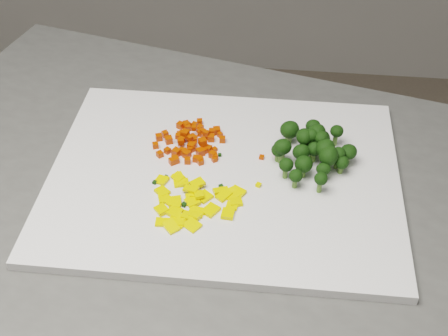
# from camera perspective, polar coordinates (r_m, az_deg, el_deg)

# --- Properties ---
(cutting_board) EXTENTS (0.47, 0.37, 0.01)m
(cutting_board) POSITION_cam_1_polar(r_m,az_deg,el_deg) (0.85, 0.00, -0.83)
(cutting_board) COLOR white
(cutting_board) RESTS_ON counter_block
(carrot_pile) EXTENTS (0.10, 0.10, 0.03)m
(carrot_pile) POSITION_cam_1_polar(r_m,az_deg,el_deg) (0.88, -2.99, 2.91)
(carrot_pile) COLOR #C32A02
(carrot_pile) RESTS_ON cutting_board
(pepper_pile) EXTENTS (0.12, 0.12, 0.02)m
(pepper_pile) POSITION_cam_1_polar(r_m,az_deg,el_deg) (0.80, -3.00, -2.35)
(pepper_pile) COLOR yellow
(pepper_pile) RESTS_ON cutting_board
(broccoli_pile) EXTENTS (0.13, 0.13, 0.06)m
(broccoli_pile) POSITION_cam_1_polar(r_m,az_deg,el_deg) (0.85, 7.66, 2.08)
(broccoli_pile) COLOR black
(broccoli_pile) RESTS_ON cutting_board
(carrot_cube_0) EXTENTS (0.01, 0.01, 0.01)m
(carrot_cube_0) POSITION_cam_1_polar(r_m,az_deg,el_deg) (0.86, -4.45, 0.74)
(carrot_cube_0) COLOR #C32A02
(carrot_cube_0) RESTS_ON carrot_pile
(carrot_cube_1) EXTENTS (0.01, 0.01, 0.01)m
(carrot_cube_1) POSITION_cam_1_polar(r_m,az_deg,el_deg) (0.86, -4.54, 0.87)
(carrot_cube_1) COLOR #C32A02
(carrot_cube_1) RESTS_ON carrot_pile
(carrot_cube_2) EXTENTS (0.01, 0.01, 0.01)m
(carrot_cube_2) POSITION_cam_1_polar(r_m,az_deg,el_deg) (0.90, -0.38, 3.07)
(carrot_cube_2) COLOR #C32A02
(carrot_cube_2) RESTS_ON carrot_pile
(carrot_cube_3) EXTENTS (0.01, 0.01, 0.01)m
(carrot_cube_3) POSITION_cam_1_polar(r_m,az_deg,el_deg) (0.93, -2.25, 4.23)
(carrot_cube_3) COLOR #C32A02
(carrot_cube_3) RESTS_ON carrot_pile
(carrot_cube_4) EXTENTS (0.01, 0.01, 0.01)m
(carrot_cube_4) POSITION_cam_1_polar(r_m,az_deg,el_deg) (0.88, -2.79, 2.07)
(carrot_cube_4) COLOR #C32A02
(carrot_cube_4) RESTS_ON carrot_pile
(carrot_cube_5) EXTENTS (0.01, 0.01, 0.01)m
(carrot_cube_5) POSITION_cam_1_polar(r_m,az_deg,el_deg) (0.86, -2.26, 0.76)
(carrot_cube_5) COLOR #C32A02
(carrot_cube_5) RESTS_ON carrot_pile
(carrot_cube_6) EXTENTS (0.01, 0.01, 0.01)m
(carrot_cube_6) POSITION_cam_1_polar(r_m,az_deg,el_deg) (0.87, -1.05, 1.23)
(carrot_cube_6) COLOR #C32A02
(carrot_cube_6) RESTS_ON carrot_pile
(carrot_cube_7) EXTENTS (0.01, 0.01, 0.01)m
(carrot_cube_7) POSITION_cam_1_polar(r_m,az_deg,el_deg) (0.91, -2.11, 3.23)
(carrot_cube_7) COLOR #C32A02
(carrot_cube_7) RESTS_ON carrot_pile
(carrot_cube_8) EXTENTS (0.01, 0.01, 0.01)m
(carrot_cube_8) POSITION_cam_1_polar(r_m,az_deg,el_deg) (0.90, -3.93, 3.03)
(carrot_cube_8) COLOR #C32A02
(carrot_cube_8) RESTS_ON carrot_pile
(carrot_cube_9) EXTENTS (0.01, 0.01, 0.01)m
(carrot_cube_9) POSITION_cam_1_polar(r_m,az_deg,el_deg) (0.88, -1.84, 2.03)
(carrot_cube_9) COLOR #C32A02
(carrot_cube_9) RESTS_ON carrot_pile
(carrot_cube_10) EXTENTS (0.01, 0.01, 0.01)m
(carrot_cube_10) POSITION_cam_1_polar(r_m,az_deg,el_deg) (0.88, -1.46, 1.77)
(carrot_cube_10) COLOR #C32A02
(carrot_cube_10) RESTS_ON carrot_pile
(carrot_cube_11) EXTENTS (0.01, 0.01, 0.01)m
(carrot_cube_11) POSITION_cam_1_polar(r_m,az_deg,el_deg) (0.92, -2.71, 3.94)
(carrot_cube_11) COLOR #C32A02
(carrot_cube_11) RESTS_ON carrot_pile
(carrot_cube_12) EXTENTS (0.01, 0.01, 0.01)m
(carrot_cube_12) POSITION_cam_1_polar(r_m,az_deg,el_deg) (0.86, -4.73, 0.62)
(carrot_cube_12) COLOR #C32A02
(carrot_cube_12) RESTS_ON carrot_pile
(carrot_cube_13) EXTENTS (0.01, 0.01, 0.01)m
(carrot_cube_13) POSITION_cam_1_polar(r_m,az_deg,el_deg) (0.86, -0.83, 1.04)
(carrot_cube_13) COLOR #C32A02
(carrot_cube_13) RESTS_ON carrot_pile
(carrot_cube_14) EXTENTS (0.01, 0.01, 0.01)m
(carrot_cube_14) POSITION_cam_1_polar(r_m,az_deg,el_deg) (0.88, -3.98, 2.44)
(carrot_cube_14) COLOR #C32A02
(carrot_cube_14) RESTS_ON carrot_pile
(carrot_cube_15) EXTENTS (0.01, 0.01, 0.01)m
(carrot_cube_15) POSITION_cam_1_polar(r_m,az_deg,el_deg) (0.92, -4.02, 3.92)
(carrot_cube_15) COLOR #C32A02
(carrot_cube_15) RESTS_ON carrot_pile
(carrot_cube_16) EXTENTS (0.01, 0.01, 0.01)m
(carrot_cube_16) POSITION_cam_1_polar(r_m,az_deg,el_deg) (0.89, -3.57, 3.16)
(carrot_cube_16) COLOR #C32A02
(carrot_cube_16) RESTS_ON carrot_pile
(carrot_cube_17) EXTENTS (0.01, 0.01, 0.01)m
(carrot_cube_17) POSITION_cam_1_polar(r_m,az_deg,el_deg) (0.86, -2.59, 0.86)
(carrot_cube_17) COLOR #C32A02
(carrot_cube_17) RESTS_ON carrot_pile
(carrot_cube_18) EXTENTS (0.01, 0.01, 0.01)m
(carrot_cube_18) POSITION_cam_1_polar(r_m,az_deg,el_deg) (0.90, -5.97, 2.81)
(carrot_cube_18) COLOR #C32A02
(carrot_cube_18) RESTS_ON carrot_pile
(carrot_cube_19) EXTENTS (0.01, 0.01, 0.01)m
(carrot_cube_19) POSITION_cam_1_polar(r_m,az_deg,el_deg) (0.88, -3.00, 1.99)
(carrot_cube_19) COLOR #C32A02
(carrot_cube_19) RESTS_ON carrot_pile
(carrot_cube_20) EXTENTS (0.01, 0.01, 0.01)m
(carrot_cube_20) POSITION_cam_1_polar(r_m,az_deg,el_deg) (0.86, -3.35, 0.67)
(carrot_cube_20) COLOR #C32A02
(carrot_cube_20) RESTS_ON carrot_pile
(carrot_cube_21) EXTENTS (0.01, 0.01, 0.01)m
(carrot_cube_21) POSITION_cam_1_polar(r_m,az_deg,el_deg) (0.91, -2.30, 3.49)
(carrot_cube_21) COLOR #C32A02
(carrot_cube_21) RESTS_ON carrot_pile
(carrot_cube_22) EXTENTS (0.01, 0.01, 0.01)m
(carrot_cube_22) POSITION_cam_1_polar(r_m,az_deg,el_deg) (0.88, -3.13, 1.71)
(carrot_cube_22) COLOR #C32A02
(carrot_cube_22) RESTS_ON carrot_pile
(carrot_cube_23) EXTENTS (0.01, 0.01, 0.01)m
(carrot_cube_23) POSITION_cam_1_polar(r_m,az_deg,el_deg) (0.92, -3.66, 3.98)
(carrot_cube_23) COLOR #C32A02
(carrot_cube_23) RESTS_ON carrot_pile
(carrot_cube_24) EXTENTS (0.01, 0.01, 0.01)m
(carrot_cube_24) POSITION_cam_1_polar(r_m,az_deg,el_deg) (0.90, -2.94, 2.71)
(carrot_cube_24) COLOR #C32A02
(carrot_cube_24) RESTS_ON carrot_pile
(carrot_cube_25) EXTENTS (0.01, 0.01, 0.01)m
(carrot_cube_25) POSITION_cam_1_polar(r_m,az_deg,el_deg) (0.92, -3.34, 3.72)
(carrot_cube_25) COLOR #C32A02
(carrot_cube_25) RESTS_ON carrot_pile
(carrot_cube_26) EXTENTS (0.01, 0.01, 0.01)m
(carrot_cube_26) POSITION_cam_1_polar(r_m,az_deg,el_deg) (0.89, -6.28, 2.07)
(carrot_cube_26) COLOR #C32A02
(carrot_cube_26) RESTS_ON carrot_pile
(carrot_cube_27) EXTENTS (0.01, 0.01, 0.01)m
(carrot_cube_27) POSITION_cam_1_polar(r_m,az_deg,el_deg) (0.87, -3.43, 1.26)
(carrot_cube_27) COLOR #C32A02
(carrot_cube_27) RESTS_ON carrot_pile
(carrot_cube_28) EXTENTS (0.01, 0.01, 0.01)m
(carrot_cube_28) POSITION_cam_1_polar(r_m,az_deg,el_deg) (0.87, -1.88, 1.58)
(carrot_cube_28) COLOR #C32A02
(carrot_cube_28) RESTS_ON carrot_pile
(carrot_cube_29) EXTENTS (0.01, 0.01, 0.01)m
(carrot_cube_29) POSITION_cam_1_polar(r_m,az_deg,el_deg) (0.90, -2.63, 2.75)
(carrot_cube_29) COLOR #C32A02
(carrot_cube_29) RESTS_ON carrot_pile
(carrot_cube_30) EXTENTS (0.01, 0.01, 0.01)m
(carrot_cube_30) POSITION_cam_1_polar(r_m,az_deg,el_deg) (0.92, -2.21, 3.68)
(carrot_cube_30) COLOR #C32A02
(carrot_cube_30) RESTS_ON carrot_pile
(carrot_cube_31) EXTENTS (0.01, 0.01, 0.01)m
(carrot_cube_31) POSITION_cam_1_polar(r_m,az_deg,el_deg) (0.87, -5.89, 1.26)
(carrot_cube_31) COLOR #C32A02
(carrot_cube_31) RESTS_ON carrot_pile
(carrot_cube_32) EXTENTS (0.01, 0.01, 0.01)m
(carrot_cube_32) POSITION_cam_1_polar(r_m,az_deg,el_deg) (0.92, -3.45, 3.97)
(carrot_cube_32) COLOR #C32A02
(carrot_cube_32) RESTS_ON carrot_pile
(carrot_cube_33) EXTENTS (0.01, 0.01, 0.01)m
(carrot_cube_33) POSITION_cam_1_polar(r_m,az_deg,el_deg) (0.89, -2.84, 2.56)
(carrot_cube_33) COLOR #C32A02
(carrot_cube_33) RESTS_ON carrot_pile
(carrot_cube_34) EXTENTS (0.01, 0.01, 0.01)m
(carrot_cube_34) POSITION_cam_1_polar(r_m,az_deg,el_deg) (0.91, -5.40, 3.12)
(carrot_cube_34) COLOR #C32A02
(carrot_cube_34) RESTS_ON carrot_pile
(carrot_cube_35) EXTENTS (0.01, 0.01, 0.01)m
(carrot_cube_35) POSITION_cam_1_polar(r_m,az_deg,el_deg) (0.89, -2.76, 2.35)
(carrot_cube_35) COLOR #C32A02
(carrot_cube_35) RESTS_ON carrot_pile
(carrot_cube_36) EXTENTS (0.01, 0.01, 0.01)m
(carrot_cube_36) POSITION_cam_1_polar(r_m,az_deg,el_deg) (0.87, -4.38, 1.45)
(carrot_cube_36) COLOR #C32A02
(carrot_cube_36) RESTS_ON carrot_pile
(carrot_cube_37) EXTENTS (0.01, 0.01, 0.01)m
(carrot_cube_37) POSITION_cam_1_polar(r_m,az_deg,el_deg) (0.88, -3.13, 2.75)
(carrot_cube_37) COLOR #C32A02
(carrot_cube_37) RESTS_ON carrot_pile
(carrot_cube_38) EXTENTS (0.01, 0.01, 0.01)m
(carrot_cube_38) POSITION_cam_1_polar(r_m,az_deg,el_deg) (0.90, -2.78, 3.67)
(carrot_cube_38) COLOR #C32A02
(carrot_cube_38) RESTS_ON carrot_pile
(carrot_cube_39) EXTENTS (0.01, 0.01, 0.01)m
(carrot_cube_39) POSITION_cam_1_polar(r_m,az_deg,el_deg) (0.86, -2.18, 0.56)
(carrot_cube_39) COLOR #C32A02
(carrot_cube_39) RESTS_ON carrot_pile
(carrot_cube_40) EXTENTS (0.01, 0.01, 0.01)m
(carrot_cube_40) POSITION_cam_1_polar(r_m,az_deg,el_deg) (0.90, -1.74, 2.93)
(carrot_cube_40) COLOR #C32A02
(carrot_cube_40) RESTS_ON carrot_pile
(carrot_cube_41) EXTENTS (0.01, 0.01, 0.01)m
(carrot_cube_41) POSITION_cam_1_polar(r_m,az_deg,el_deg) (0.90, -5.08, 2.57)
(carrot_cube_41) COLOR #C32A02
(carrot_cube_41) RESTS_ON carrot_pile
(carrot_cube_42) EXTENTS (0.01, 0.01, 0.01)m
(carrot_cube_42) POSITION_cam_1_polar(r_m,az_deg,el_deg) (0.87, -2.17, 1.48)
(carrot_cube_42) COLOR #C32A02
(carrot_cube_42) RESTS_ON carrot_pile
(carrot_cube_43) EXTENTS (0.01, 0.01, 0.01)m
(carrot_cube_43) POSITION_cam_1_polar(r_m,az_deg,el_deg) (0.89, -1.65, 3.19)
(carrot_cube_43) COLOR #C32A02
(carrot_cube_43) RESTS_ON carrot_pile
(carrot_cube_44) EXTENTS (0.01, 0.01, 0.01)m
(carrot_cube_44) POSITION_cam_1_polar(r_m,az_deg,el_deg) (0.89, -0.15, 2.63)
(carrot_cube_44) COLOR #C32A02
(carrot_cube_44) RESTS_ON carrot_pile
(carrot_cube_45) EXTENTS (0.01, 0.01, 0.01)m
(carrot_cube_45) POSITION_cam_1_polar(r_m,az_deg,el_deg) (0.87, -1.97, 2.39)
(carrot_cube_45) COLOR #C32A02
(carrot_cube_45) RESTS_ON carrot_pile
(carrot_cube_46) EXTENTS (0.01, 0.01, 0.01)m
(carrot_cube_46) POSITION_cam_1_polar(r_m,az_deg,el_deg) (0.91, -1.09, 3.32)
(carrot_cube_46) COLOR #C32A02
(carrot_cube_46) RESTS_ON carrot_pile
(carrot_cube_47) EXTENTS (0.01, 0.01, 0.01)m
(carrot_cube_47) POSITION_cam_1_polar(r_m,az_deg,el_deg) (0.88, -3.93, 2.56)
(carrot_cube_47) COLOR #C32A02
(carrot_cube_47) RESTS_ON carrot_pile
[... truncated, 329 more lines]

